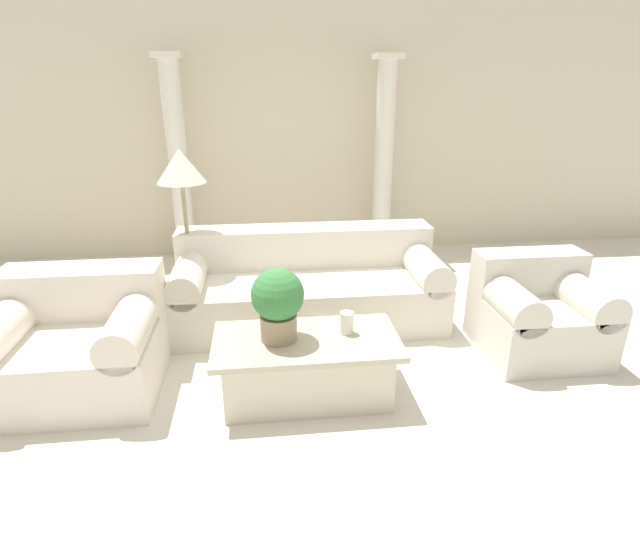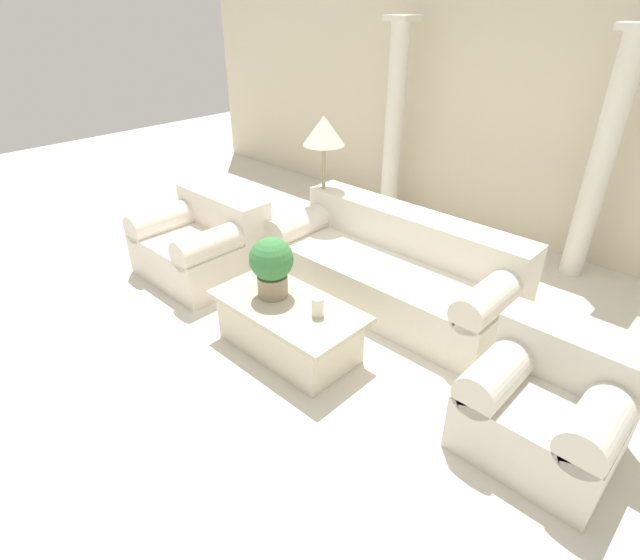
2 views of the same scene
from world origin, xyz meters
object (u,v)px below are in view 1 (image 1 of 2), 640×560
Objects in this scene: floor_lamp at (181,174)px; armchair at (538,310)px; loveseat at (77,340)px; sofa_long at (308,284)px; potted_plant at (278,301)px; coffee_table at (307,366)px.

armchair is (2.79, -0.95, -0.96)m from floor_lamp.
loveseat is 3.45m from armchair.
loveseat is 1.57m from floor_lamp.
loveseat is at bearing -121.66° from floor_lamp.
potted_plant is (-0.30, -1.20, 0.38)m from sofa_long.
potted_plant reaches higher than coffee_table.
potted_plant reaches higher than armchair.
coffee_table is (-0.12, -1.21, -0.10)m from sofa_long.
floor_lamp is (0.65, 1.06, 0.96)m from loveseat.
coffee_table is 0.52m from potted_plant.
coffee_table is at bearing -11.53° from loveseat.
coffee_table is 1.92m from armchair.
loveseat is at bearing 167.55° from potted_plant.
loveseat reaches higher than armchair.
potted_plant is at bearing -168.54° from armchair.
sofa_long is 1.87× the size of coffee_table.
loveseat is 1.27× the size of armchair.
loveseat is at bearing -178.21° from armchair.
sofa_long is 1.22m from coffee_table.
potted_plant is 0.56× the size of armchair.
floor_lamp reaches higher than armchair.
sofa_long reaches higher than armchair.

